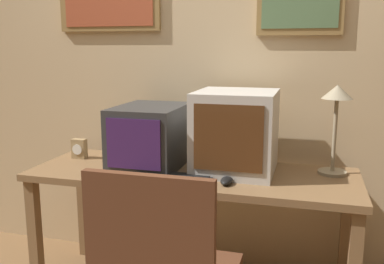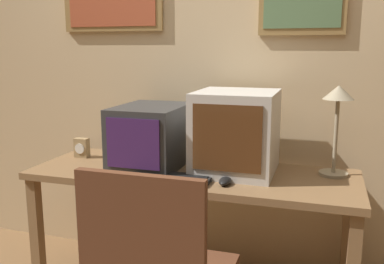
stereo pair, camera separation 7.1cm
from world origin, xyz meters
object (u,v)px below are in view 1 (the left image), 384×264
(monitor_left, at_px, (150,136))
(desk_clock, at_px, (79,149))
(monitor_right, at_px, (236,132))
(desk_lamp, at_px, (336,108))
(keyboard_main, at_px, (173,178))
(mouse_near_keyboard, at_px, (227,181))

(monitor_left, height_order, desk_clock, monitor_left)
(monitor_right, xyz_separation_m, desk_lamp, (0.49, 0.08, 0.13))
(keyboard_main, bearing_deg, desk_lamp, 23.47)
(monitor_left, relative_size, mouse_near_keyboard, 4.21)
(keyboard_main, bearing_deg, monitor_left, 132.09)
(monitor_left, distance_m, desk_lamp, 0.98)
(mouse_near_keyboard, xyz_separation_m, desk_lamp, (0.49, 0.31, 0.33))
(keyboard_main, height_order, mouse_near_keyboard, mouse_near_keyboard)
(keyboard_main, bearing_deg, mouse_near_keyboard, 3.36)
(monitor_right, bearing_deg, desk_clock, 179.23)
(monitor_left, relative_size, desk_clock, 4.13)
(monitor_right, relative_size, keyboard_main, 1.15)
(keyboard_main, bearing_deg, monitor_right, 43.59)
(mouse_near_keyboard, height_order, desk_lamp, desk_lamp)
(keyboard_main, distance_m, desk_clock, 0.72)
(monitor_left, height_order, keyboard_main, monitor_left)
(desk_clock, bearing_deg, monitor_left, -5.31)
(monitor_right, distance_m, desk_clock, 0.95)
(mouse_near_keyboard, bearing_deg, monitor_right, 90.01)
(desk_clock, bearing_deg, desk_lamp, 2.62)
(monitor_left, xyz_separation_m, desk_clock, (-0.47, 0.04, -0.11))
(desk_clock, height_order, desk_lamp, desk_lamp)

